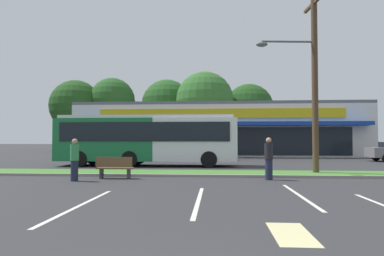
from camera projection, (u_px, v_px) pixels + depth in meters
grass_median at (213, 173)px, 16.59m from camera, size 56.00×2.20×0.12m
curb_lip at (212, 176)px, 15.37m from camera, size 56.00×0.24×0.12m
parking_stripe_0 at (80, 205)px, 8.80m from camera, size 0.12×4.80×0.01m
parking_stripe_1 at (198, 200)px, 9.49m from camera, size 0.12×4.80×0.01m
parking_stripe_2 at (300, 196)px, 10.32m from camera, size 0.12×4.80×0.01m
lot_arrow at (291, 234)px, 6.15m from camera, size 0.70×1.60×0.01m
storefront_building at (219, 131)px, 39.52m from camera, size 29.44×15.24×5.45m
tree_far_left at (76, 106)px, 46.95m from camera, size 7.05×7.05×9.92m
tree_left at (112, 100)px, 47.28m from camera, size 6.23×6.23×10.28m
tree_mid_left at (167, 105)px, 49.88m from camera, size 7.39×7.39×10.51m
tree_mid at (205, 101)px, 45.84m from camera, size 7.81×7.81×10.86m
tree_mid_right at (249, 108)px, 48.81m from camera, size 6.99×6.99×9.70m
utility_pole at (312, 75)px, 16.58m from camera, size 3.06×2.40×9.03m
city_bus at (147, 139)px, 22.02m from camera, size 11.57×2.70×3.25m
bus_stop_bench at (115, 167)px, 14.80m from camera, size 1.60×0.45×0.95m
car_0 at (146, 151)px, 28.13m from camera, size 4.54×1.97×1.49m
car_1 at (203, 151)px, 28.18m from camera, size 4.28×1.94×1.50m
pedestrian_near_bench at (269, 159)px, 14.38m from camera, size 0.36×0.36×1.79m
pedestrian_mid at (75, 160)px, 13.96m from camera, size 0.35×0.35×1.74m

